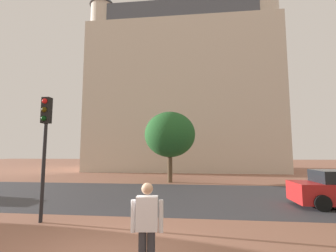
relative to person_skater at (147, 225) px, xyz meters
The scene contains 6 objects.
ground_plane 10.57m from the person_skater, 95.52° to the left, with size 120.00×120.00×0.00m, color #93604C.
street_asphalt_strip 8.51m from the person_skater, 96.88° to the left, with size 120.00×8.67×0.00m, color #38383D.
landmark_building 28.92m from the person_skater, 91.47° to the left, with size 23.20×11.97×35.82m.
person_skater is the anchor object (origin of this frame).
traffic_light_pole 5.54m from the person_skater, 143.87° to the left, with size 0.28×0.34×4.19m.
tree_curb_far 14.12m from the person_skater, 94.14° to the left, with size 3.91×3.91×5.42m.
Camera 1 is at (1.92, -5.03, 2.32)m, focal length 25.50 mm.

